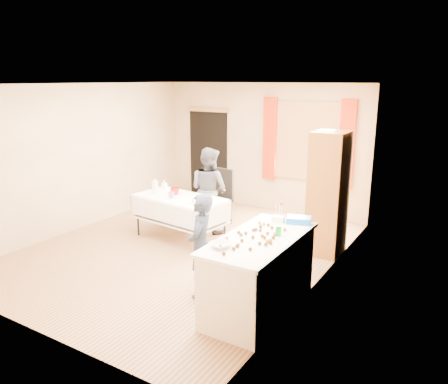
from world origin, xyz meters
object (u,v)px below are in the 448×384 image
Objects in this scene: cabinet at (328,194)px; chair at (218,208)px; party_table at (180,214)px; counter at (259,274)px; girl at (201,246)px; woman at (209,190)px.

cabinet is 1.84× the size of chair.
chair is at bearing 89.51° from party_table.
counter is 1.26× the size of girl.
counter is 1.11× the size of woman.
party_table is (-2.22, 1.41, -0.01)m from counter.
chair is (-2.19, 0.31, -0.65)m from cabinet.
woman is at bearing -74.76° from chair.
girl is (-0.89, -2.18, -0.30)m from cabinet.
counter is 0.82m from girl.
party_table is 1.59× the size of chair.
woman reaches higher than girl.
woman is (-2.05, 2.05, 0.30)m from counter.
cabinet is at bearing 1.36° from chair.
cabinet reaches higher than woman.
party_table is 0.74m from woman.
counter is at bearing -25.67° from party_table.
woman reaches higher than party_table.
cabinet is 2.37m from girl.
cabinet is 2.18m from counter.
chair reaches higher than party_table.
cabinet reaches higher than girl.
chair is at bearing -170.31° from girl.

